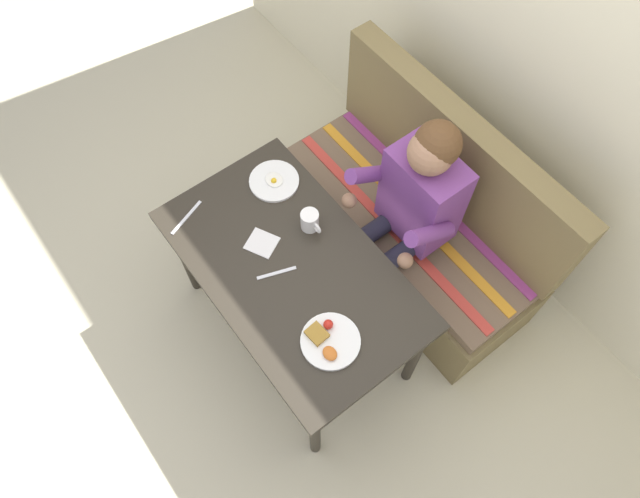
% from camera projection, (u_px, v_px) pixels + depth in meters
% --- Properties ---
extents(ground_plane, '(8.00, 8.00, 0.00)m').
position_uv_depth(ground_plane, '(298.00, 328.00, 3.12)').
color(ground_plane, beige).
extents(back_wall, '(4.40, 0.10, 2.60)m').
position_uv_depth(back_wall, '(544.00, 30.00, 2.34)').
color(back_wall, beige).
rests_on(back_wall, ground).
extents(table, '(1.20, 0.70, 0.73)m').
position_uv_depth(table, '(292.00, 275.00, 2.55)').
color(table, '#2C261D').
rests_on(table, ground).
extents(couch, '(1.44, 0.56, 1.00)m').
position_uv_depth(couch, '(414.00, 221.00, 3.05)').
color(couch, brown).
rests_on(couch, ground).
extents(person, '(0.45, 0.61, 1.21)m').
position_uv_depth(person, '(409.00, 206.00, 2.60)').
color(person, '#723982').
rests_on(person, ground).
extents(plate_breakfast, '(0.24, 0.24, 0.05)m').
position_uv_depth(plate_breakfast, '(329.00, 340.00, 2.31)').
color(plate_breakfast, white).
rests_on(plate_breakfast, table).
extents(plate_eggs, '(0.23, 0.23, 0.04)m').
position_uv_depth(plate_eggs, '(274.00, 181.00, 2.67)').
color(plate_eggs, white).
rests_on(plate_eggs, table).
extents(coffee_mug, '(0.12, 0.08, 0.10)m').
position_uv_depth(coffee_mug, '(310.00, 220.00, 2.52)').
color(coffee_mug, white).
rests_on(coffee_mug, table).
extents(napkin, '(0.16, 0.16, 0.01)m').
position_uv_depth(napkin, '(262.00, 243.00, 2.52)').
color(napkin, silver).
rests_on(napkin, table).
extents(fork, '(0.07, 0.16, 0.00)m').
position_uv_depth(fork, '(277.00, 273.00, 2.46)').
color(fork, silver).
rests_on(fork, table).
extents(knife, '(0.08, 0.19, 0.00)m').
position_uv_depth(knife, '(186.00, 217.00, 2.59)').
color(knife, silver).
rests_on(knife, table).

